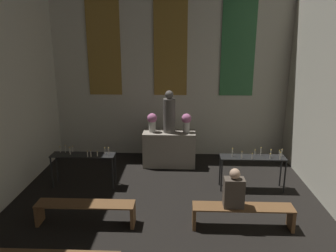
# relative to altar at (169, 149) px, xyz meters

# --- Properties ---
(wall_back) EXTENTS (6.80, 0.16, 5.56)m
(wall_back) POSITION_rel_altar_xyz_m (0.00, 0.95, 2.34)
(wall_back) COLOR beige
(wall_back) RESTS_ON ground_plane
(altar) EXTENTS (1.39, 0.58, 0.94)m
(altar) POSITION_rel_altar_xyz_m (0.00, 0.00, 0.00)
(altar) COLOR gray
(altar) RESTS_ON ground_plane
(statue) EXTENTS (0.31, 0.31, 1.11)m
(statue) POSITION_rel_altar_xyz_m (0.00, 0.00, 0.98)
(statue) COLOR #5B5651
(statue) RESTS_ON altar
(flower_vase_left) EXTENTS (0.26, 0.26, 0.50)m
(flower_vase_left) POSITION_rel_altar_xyz_m (-0.45, 0.00, 0.76)
(flower_vase_left) COLOR beige
(flower_vase_left) RESTS_ON altar
(flower_vase_right) EXTENTS (0.26, 0.26, 0.50)m
(flower_vase_right) POSITION_rel_altar_xyz_m (0.45, 0.00, 0.76)
(flower_vase_right) COLOR beige
(flower_vase_right) RESTS_ON altar
(candle_rack_left) EXTENTS (1.46, 0.38, 0.96)m
(candle_rack_left) POSITION_rel_altar_xyz_m (-1.93, -1.34, 0.21)
(candle_rack_left) COLOR black
(candle_rack_left) RESTS_ON ground_plane
(candle_rack_right) EXTENTS (1.46, 0.38, 0.98)m
(candle_rack_right) POSITION_rel_altar_xyz_m (1.94, -1.34, 0.21)
(candle_rack_right) COLOR black
(candle_rack_right) RESTS_ON ground_plane
(pew_back_left) EXTENTS (1.82, 0.36, 0.43)m
(pew_back_left) POSITION_rel_altar_xyz_m (-1.45, -2.95, -0.16)
(pew_back_left) COLOR brown
(pew_back_left) RESTS_ON ground_plane
(pew_back_right) EXTENTS (1.82, 0.36, 0.43)m
(pew_back_right) POSITION_rel_altar_xyz_m (1.45, -2.95, -0.16)
(pew_back_right) COLOR brown
(pew_back_right) RESTS_ON ground_plane
(person_seated) EXTENTS (0.36, 0.24, 0.73)m
(person_seated) POSITION_rel_altar_xyz_m (1.27, -2.95, 0.28)
(person_seated) COLOR #4C4238
(person_seated) RESTS_ON pew_back_right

